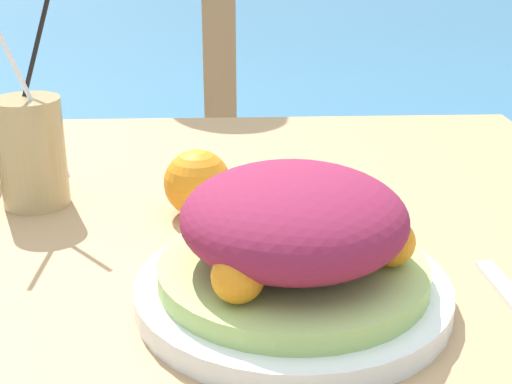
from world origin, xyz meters
TOP-DOWN VIEW (x-y plane):
  - patio_table at (0.00, 0.00)m, footprint 0.92×0.84m
  - railing_fence at (0.00, 0.85)m, footprint 2.80×0.08m
  - sea_backdrop at (0.00, 3.35)m, footprint 12.00×4.00m
  - salad_plate at (0.07, -0.16)m, footprint 0.26×0.26m
  - drink_glass at (-0.20, 0.07)m, footprint 0.08×0.07m
  - orange_near_basket at (-0.02, 0.03)m, footprint 0.07×0.07m

SIDE VIEW (x-z plane):
  - sea_backdrop at x=0.00m, z-range 0.00..0.40m
  - patio_table at x=0.00m, z-range 0.25..0.95m
  - orange_near_basket at x=-0.02m, z-range 0.70..0.77m
  - salad_plate at x=0.07m, z-range 0.69..0.81m
  - drink_glass at x=-0.20m, z-range 0.64..0.88m
  - railing_fence at x=0.00m, z-range 0.27..1.35m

